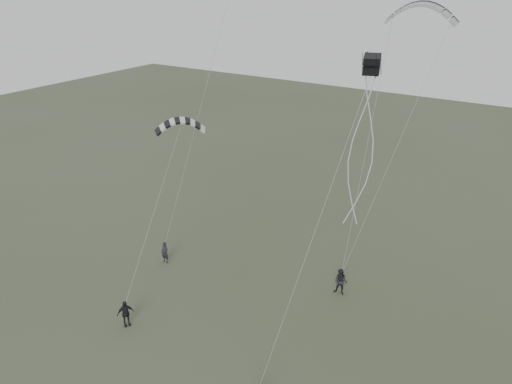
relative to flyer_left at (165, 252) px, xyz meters
The scene contains 7 objects.
ground 8.71m from the flyer_left, 31.80° to the right, with size 140.00×140.00×0.00m, color #39422C.
flyer_left is the anchor object (origin of this frame).
flyer_right 13.24m from the flyer_left, 14.59° to the left, with size 0.93×0.72×1.91m, color black.
flyer_center 7.46m from the flyer_left, 66.97° to the right, with size 1.04×0.43×1.77m, color black.
kite_pale_large 24.76m from the flyer_left, 37.09° to the left, with size 4.59×1.03×1.84m, color #95989A, non-canonical shape.
kite_striped 10.63m from the flyer_left, 10.51° to the left, with size 3.25×0.81×1.25m, color black, non-canonical shape.
kite_box 22.23m from the flyer_left, ahead, with size 0.72×0.72×0.75m, color black, non-canonical shape.
Camera 1 is at (15.80, -19.15, 20.24)m, focal length 35.00 mm.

